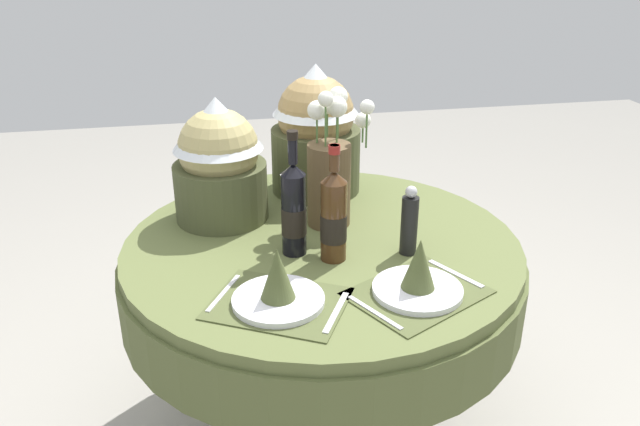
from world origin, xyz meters
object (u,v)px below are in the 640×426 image
(place_setting_left, at_px, (278,288))
(flower_vase, at_px, (330,171))
(wine_bottle_left, at_px, (294,209))
(pepper_mill, at_px, (409,223))
(dining_table, at_px, (322,281))
(gift_tub_back_left, at_px, (219,157))
(place_setting_right, at_px, (418,278))
(gift_tub_back_centre, at_px, (316,126))
(wine_bottle_right, at_px, (334,216))

(place_setting_left, bearing_deg, flower_vase, 63.29)
(wine_bottle_left, bearing_deg, flower_vase, 51.72)
(place_setting_left, height_order, pepper_mill, pepper_mill)
(dining_table, bearing_deg, gift_tub_back_left, 141.41)
(gift_tub_back_left, bearing_deg, flower_vase, -17.51)
(place_setting_right, xyz_separation_m, gift_tub_back_left, (-0.48, 0.59, 0.17))
(place_setting_right, bearing_deg, gift_tub_back_left, 129.33)
(gift_tub_back_left, bearing_deg, place_setting_right, -50.67)
(dining_table, relative_size, gift_tub_back_centre, 2.70)
(place_setting_right, height_order, pepper_mill, pepper_mill)
(place_setting_right, bearing_deg, wine_bottle_left, 134.14)
(place_setting_right, height_order, flower_vase, flower_vase)
(place_setting_right, relative_size, gift_tub_back_centre, 0.91)
(wine_bottle_right, bearing_deg, flower_vase, 80.57)
(place_setting_left, relative_size, pepper_mill, 1.97)
(place_setting_left, bearing_deg, wine_bottle_left, 72.81)
(place_setting_left, xyz_separation_m, wine_bottle_left, (0.08, 0.27, 0.09))
(flower_vase, bearing_deg, wine_bottle_left, -128.28)
(place_setting_left, xyz_separation_m, place_setting_right, (0.37, -0.02, 0.00))
(place_setting_right, height_order, gift_tub_back_left, gift_tub_back_left)
(dining_table, xyz_separation_m, wine_bottle_right, (0.01, -0.12, 0.28))
(wine_bottle_left, bearing_deg, gift_tub_back_left, 123.77)
(dining_table, bearing_deg, place_setting_right, -61.90)
(dining_table, xyz_separation_m, pepper_mill, (0.24, -0.13, 0.24))
(dining_table, xyz_separation_m, place_setting_left, (-0.18, -0.33, 0.19))
(wine_bottle_left, xyz_separation_m, gift_tub_back_centre, (0.15, 0.48, 0.10))
(wine_bottle_left, bearing_deg, gift_tub_back_centre, 72.09)
(place_setting_right, height_order, wine_bottle_left, wine_bottle_left)
(pepper_mill, distance_m, gift_tub_back_centre, 0.59)
(pepper_mill, bearing_deg, gift_tub_back_centre, 108.05)
(dining_table, distance_m, place_setting_left, 0.43)
(flower_vase, height_order, pepper_mill, flower_vase)
(place_setting_right, xyz_separation_m, gift_tub_back_centre, (-0.13, 0.77, 0.20))
(dining_table, distance_m, flower_vase, 0.35)
(dining_table, distance_m, pepper_mill, 0.36)
(gift_tub_back_centre, bearing_deg, place_setting_right, -80.40)
(flower_vase, height_order, wine_bottle_right, flower_vase)
(dining_table, relative_size, place_setting_left, 2.95)
(pepper_mill, bearing_deg, wine_bottle_left, 168.69)
(place_setting_left, distance_m, place_setting_right, 0.37)
(place_setting_left, height_order, flower_vase, flower_vase)
(flower_vase, bearing_deg, dining_table, -112.34)
(pepper_mill, xyz_separation_m, gift_tub_back_centre, (-0.18, 0.54, 0.14))
(place_setting_left, distance_m, gift_tub_back_centre, 0.81)
(pepper_mill, bearing_deg, place_setting_left, -153.47)
(wine_bottle_right, distance_m, gift_tub_back_left, 0.47)
(place_setting_left, distance_m, wine_bottle_right, 0.30)
(flower_vase, xyz_separation_m, wine_bottle_right, (-0.04, -0.24, -0.04))
(place_setting_left, xyz_separation_m, gift_tub_back_left, (-0.11, 0.57, 0.17))
(wine_bottle_right, bearing_deg, wine_bottle_left, 150.94)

